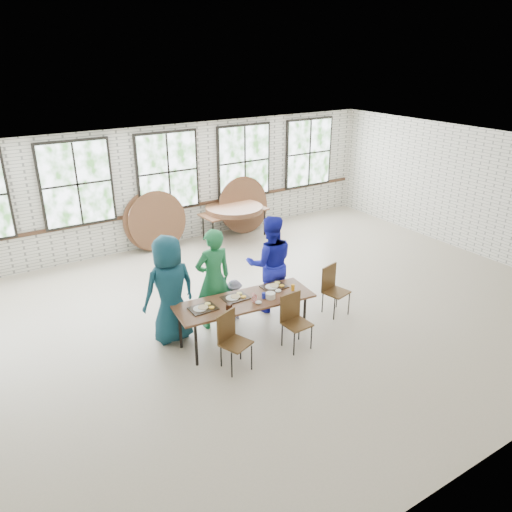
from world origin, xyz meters
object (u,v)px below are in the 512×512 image
at_px(chair_near_right, 294,316).
at_px(chair_near_left, 231,336).
at_px(dining_table, 244,302).
at_px(storage_table, 234,213).

bearing_deg(chair_near_right, chair_near_left, 175.32).
bearing_deg(dining_table, storage_table, 67.78).
bearing_deg(chair_near_right, dining_table, 127.91).
bearing_deg(storage_table, chair_near_right, -113.59).
xyz_separation_m(chair_near_left, chair_near_right, (1.19, -0.03, 0.00)).
relative_size(chair_near_left, storage_table, 0.51).
distance_m(dining_table, chair_near_left, 0.89).
bearing_deg(dining_table, chair_near_right, -42.84).
bearing_deg(chair_near_right, storage_table, 67.18).
height_order(dining_table, storage_table, same).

